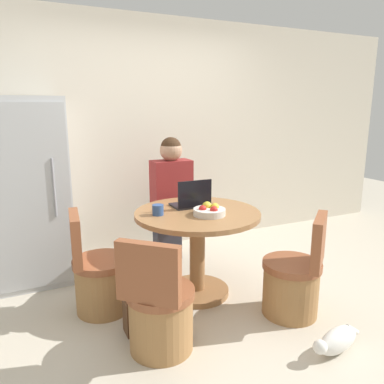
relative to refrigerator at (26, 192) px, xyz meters
name	(u,v)px	position (x,y,z in m)	size (l,w,h in m)	color
ground_plane	(213,310)	(1.31, -1.25, -0.86)	(12.00, 12.00, 0.00)	beige
wall_back	(147,137)	(1.31, 0.38, 0.44)	(7.00, 0.06, 2.60)	beige
refrigerator	(26,192)	(0.00, 0.00, 0.00)	(0.75, 0.68, 1.72)	silver
dining_table	(197,237)	(1.31, -0.94, -0.33)	(1.07, 1.07, 0.76)	olive
chair_left_side	(100,279)	(0.47, -0.86, -0.59)	(0.47, 0.46, 0.83)	#9E7042
chair_near_right_corner	(294,282)	(1.86, -1.57, -0.59)	(0.53, 0.53, 0.83)	#9E7042
chair_near_left_corner	(160,313)	(0.74, -1.55, -0.59)	(0.53, 0.53, 0.83)	#9E7042
person_seated	(170,194)	(1.36, -0.18, -0.11)	(0.40, 0.37, 1.34)	#2D2D38
laptop	(191,201)	(1.32, -0.79, -0.04)	(0.32, 0.23, 0.25)	#232328
fruit_bowl	(209,211)	(1.35, -1.08, -0.06)	(0.27, 0.27, 0.10)	beige
coffee_cup	(158,210)	(0.97, -0.90, -0.06)	(0.09, 0.09, 0.09)	#2D4C84
cat	(337,340)	(1.81, -2.08, -0.77)	(0.49, 0.21, 0.17)	white
handbag	(145,314)	(0.71, -1.28, -0.73)	(0.30, 0.14, 0.26)	brown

